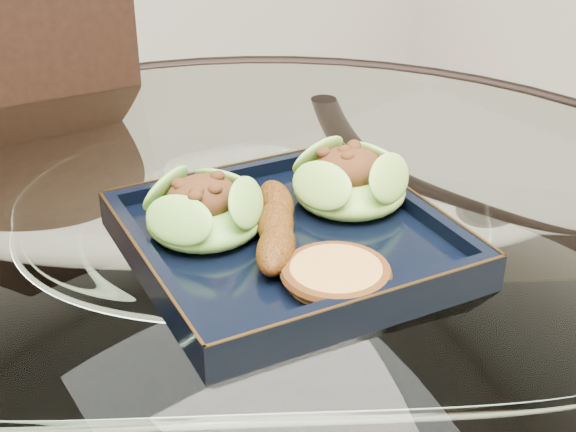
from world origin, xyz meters
TOP-DOWN VIEW (x-y plane):
  - dining_table at (-0.00, -0.00)m, footprint 1.13×1.13m
  - dining_chair at (-0.13, 0.38)m, footprint 0.48×0.48m
  - navy_plate at (0.01, -0.04)m, footprint 0.30×0.30m
  - lettuce_wrap_left at (-0.05, 0.01)m, footprint 0.12×0.12m
  - lettuce_wrap_right at (0.10, -0.02)m, footprint 0.12×0.12m
  - roasted_plantain at (-0.00, -0.04)m, footprint 0.11×0.15m
  - crumb_patty at (0.00, -0.13)m, footprint 0.10×0.10m

SIDE VIEW (x-z plane):
  - dining_chair at x=-0.13m, z-range 0.06..1.08m
  - dining_table at x=0.00m, z-range 0.21..0.98m
  - navy_plate at x=0.01m, z-range 0.76..0.78m
  - crumb_patty at x=0.00m, z-range 0.78..0.80m
  - roasted_plantain at x=0.00m, z-range 0.78..0.81m
  - lettuce_wrap_left at x=-0.05m, z-range 0.78..0.82m
  - lettuce_wrap_right at x=0.10m, z-range 0.78..0.82m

